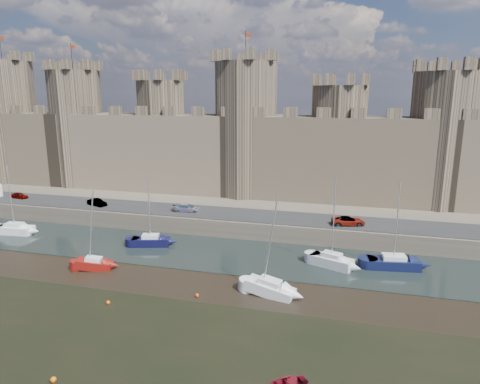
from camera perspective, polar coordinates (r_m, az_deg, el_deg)
The scene contains 18 objects.
ground at distance 38.57m, azimuth -21.50°, elevation -19.67°, with size 160.00×160.00×0.00m, color black.
water_channel at distance 57.35m, azimuth -7.23°, elevation -7.73°, with size 160.00×12.00×0.08m, color black.
quay at distance 90.04m, azimuth 1.33°, elevation 0.82°, with size 160.00×60.00×2.50m, color #4C443A.
road at distance 65.46m, azimuth -4.02°, elevation -2.71°, with size 160.00×7.00×0.10m, color black.
castle at distance 77.05m, azimuth -1.20°, elevation 6.61°, with size 108.50×11.00×29.00m.
car_0 at distance 83.00m, azimuth -27.35°, elevation -0.43°, with size 1.30×3.23×1.10m, color gray.
car_1 at distance 72.67m, azimuth -18.53°, elevation -1.33°, with size 1.26×3.63×1.19m, color gray.
car_2 at distance 66.03m, azimuth -7.04°, elevation -2.14°, with size 1.72×4.23×1.23m, color gray.
car_3 at distance 60.78m, azimuth 14.24°, elevation -3.77°, with size 2.08×4.51×1.25m, color gray.
sailboat_0 at distance 71.38m, azimuth -27.85°, elevation -4.36°, with size 5.64×2.59×10.25m.
sailboat_1 at distance 59.57m, azimuth -11.82°, elevation -6.35°, with size 5.31×3.27×9.95m.
sailboat_2 at distance 52.69m, azimuth 12.11°, elevation -8.90°, with size 5.43×3.71×10.91m.
sailboat_3 at distance 54.24m, azimuth 19.79°, elevation -8.82°, with size 6.19×3.10×10.39m.
sailboat_4 at distance 53.83m, azimuth -18.87°, elevation -9.01°, with size 4.37×2.66×9.57m.
sailboat_5 at distance 45.09m, azimuth 4.02°, elevation -12.62°, with size 5.34×2.91×10.90m.
buoy_1 at distance 45.28m, azimuth -17.17°, elevation -13.90°, with size 0.41×0.41×0.41m, color #FF4E0B.
buoy_2 at distance 36.07m, azimuth -23.64°, elevation -21.94°, with size 0.44×0.44×0.44m, color #FF630B.
buoy_3 at distance 45.00m, azimuth -5.75°, elevation -13.53°, with size 0.39×0.39×0.39m, color #EB420A.
Camera 1 is at (20.56, -25.57, 20.26)m, focal length 32.00 mm.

